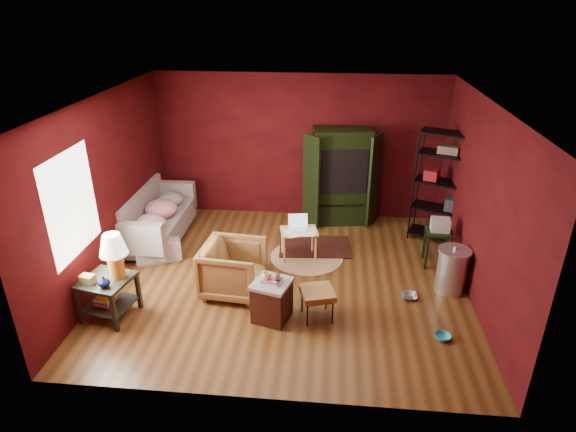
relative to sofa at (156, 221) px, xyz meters
name	(u,v)px	position (x,y,z in m)	size (l,w,h in m)	color
room	(284,197)	(2.43, -1.11, 1.03)	(5.54, 5.04, 2.84)	brown
sofa	(156,221)	(0.00, 0.00, 0.00)	(1.90, 0.55, 0.74)	gray
armchair	(233,267)	(1.72, -1.54, 0.07)	(0.85, 0.80, 0.88)	black
pet_bowl_steel	(410,291)	(4.33, -1.46, -0.25)	(0.25, 0.06, 0.25)	#AEB0B5
pet_bowl_turquoise	(444,333)	(4.65, -2.36, -0.27)	(0.21, 0.07, 0.21)	#29AEC0
vase	(104,282)	(0.20, -2.47, 0.30)	(0.16, 0.16, 0.16)	#0C0E3F
mug	(267,275)	(2.31, -2.16, 0.34)	(0.12, 0.09, 0.12)	#F2D976
side_table	(110,268)	(0.20, -2.24, 0.37)	(0.74, 0.74, 1.24)	black
sofa_cushions	(156,218)	(0.00, 0.01, 0.05)	(0.84, 2.06, 0.86)	gray
hamper	(272,300)	(2.37, -2.13, -0.06)	(0.60, 0.60, 0.68)	#481E10
footstool	(317,294)	(2.99, -2.05, 0.02)	(0.54, 0.54, 0.45)	black
rug_round	(307,257)	(2.75, -0.39, -0.37)	(1.65, 1.65, 0.01)	beige
rug_oriental	(315,246)	(2.87, -0.02, -0.35)	(1.30, 0.92, 0.01)	#4A1A13
laptop_desk	(299,233)	(2.61, -0.40, 0.09)	(0.68, 0.57, 0.75)	#FFD774
tv_armoire	(341,175)	(3.29, 1.12, 0.60)	(1.45, 0.90, 1.86)	black
wire_shelving	(445,183)	(5.08, 0.49, 0.73)	(1.07, 0.77, 2.01)	black
small_stand	(439,231)	(4.89, -0.41, 0.25)	(0.44, 0.44, 0.83)	black
trash_can	(452,270)	(4.96, -1.18, -0.02)	(0.50, 0.50, 0.75)	silver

